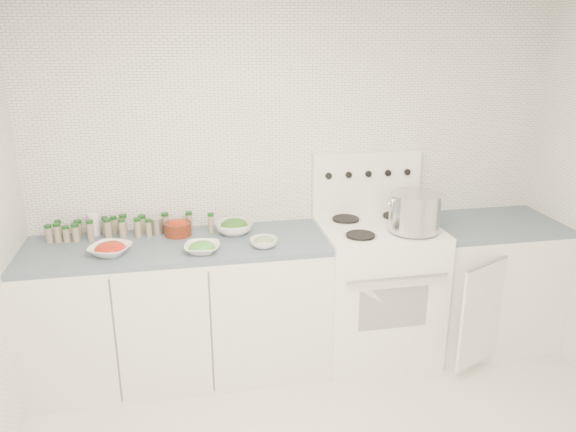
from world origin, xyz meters
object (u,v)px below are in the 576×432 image
at_px(bowl_tomato, 110,249).
at_px(bowl_snowpea, 202,248).
at_px(stove, 375,286).
at_px(stock_pot, 415,210).

relative_size(bowl_tomato, bowl_snowpea, 1.27).
height_order(bowl_tomato, bowl_snowpea, bowl_tomato).
height_order(stove, bowl_tomato, stove).
xyz_separation_m(stock_pot, bowl_snowpea, (-1.33, -0.01, -0.15)).
distance_m(stove, stock_pot, 0.63).
bearing_deg(bowl_snowpea, stove, 8.19).
bearing_deg(bowl_tomato, stove, 3.35).
distance_m(bowl_tomato, bowl_snowpea, 0.53).
height_order(stock_pot, bowl_tomato, stock_pot).
bearing_deg(bowl_tomato, stock_pot, -1.82).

